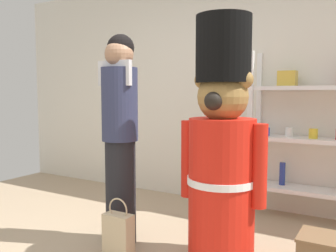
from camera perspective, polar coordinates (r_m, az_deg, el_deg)
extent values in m
cube|color=silver|center=(4.18, 10.51, 5.73)|extent=(6.40, 0.12, 2.60)
cube|color=white|center=(3.76, 12.66, -1.35)|extent=(0.05, 0.05, 1.67)
cube|color=white|center=(4.05, 13.96, -0.92)|extent=(0.05, 0.05, 1.67)
cube|color=white|center=(3.87, 21.52, -9.45)|extent=(1.16, 0.30, 0.04)
cube|color=white|center=(3.78, 21.77, -2.07)|extent=(1.16, 0.30, 0.04)
cube|color=white|center=(3.75, 22.03, 5.53)|extent=(1.16, 0.30, 0.04)
cylinder|color=blue|center=(3.87, 14.98, -0.82)|extent=(0.09, 0.09, 0.08)
cylinder|color=white|center=(3.83, 18.42, -0.90)|extent=(0.08, 0.08, 0.09)
cylinder|color=yellow|center=(3.74, 21.74, -1.10)|extent=(0.08, 0.08, 0.09)
cylinder|color=navy|center=(3.92, 17.42, -7.12)|extent=(0.06, 0.06, 0.23)
cube|color=gold|center=(3.80, 18.16, 7.07)|extent=(0.17, 0.14, 0.15)
cylinder|color=red|center=(2.76, 8.36, -9.98)|extent=(0.49, 0.49, 1.07)
cylinder|color=white|center=(2.74, 8.38, -8.37)|extent=(0.51, 0.51, 0.05)
sphere|color=olive|center=(2.66, 8.55, 4.55)|extent=(0.37, 0.37, 0.37)
sphere|color=olive|center=(2.73, 5.50, 7.12)|extent=(0.13, 0.13, 0.13)
sphere|color=olive|center=(2.61, 11.82, 7.12)|extent=(0.13, 0.13, 0.13)
cylinder|color=black|center=(2.68, 8.65, 11.78)|extent=(0.40, 0.40, 0.47)
cylinder|color=red|center=(2.83, 3.17, -5.12)|extent=(0.11, 0.11, 0.59)
cylinder|color=red|center=(2.62, 14.08, -6.08)|extent=(0.11, 0.11, 0.59)
sphere|color=black|center=(2.51, 7.12, 3.89)|extent=(0.13, 0.13, 0.13)
cylinder|color=black|center=(3.12, -7.39, -10.16)|extent=(0.25, 0.25, 0.86)
cylinder|color=#2D3351|center=(3.01, -7.56, 3.37)|extent=(0.30, 0.30, 0.60)
sphere|color=#A37556|center=(3.02, -7.65, 11.04)|extent=(0.23, 0.23, 0.23)
cube|color=silver|center=(2.97, -8.33, 8.18)|extent=(0.31, 0.04, 0.20)
sphere|color=black|center=(3.05, -7.41, 12.00)|extent=(0.22, 0.22, 0.22)
cube|color=#C1AD89|center=(2.90, -7.75, -16.75)|extent=(0.23, 0.12, 0.35)
torus|color=#C1AD89|center=(2.83, -7.81, -12.75)|extent=(0.17, 0.01, 0.17)
cube|color=brown|center=(2.77, 24.53, -15.82)|extent=(0.45, 0.31, 0.02)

